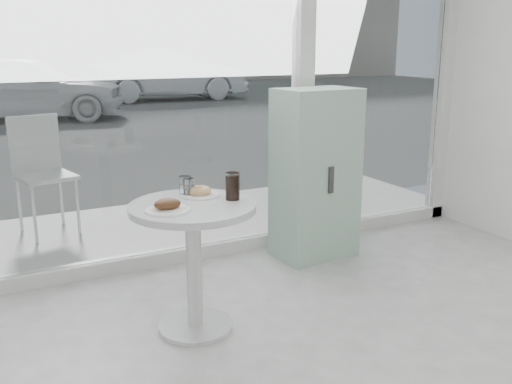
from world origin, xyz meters
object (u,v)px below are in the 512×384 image
plate_donut (200,193)px  water_tumbler_a (185,187)px  mint_cabinet (315,174)px  plate_fritter (168,206)px  car_silver (168,75)px  patio_chair (42,167)px  car_white (25,87)px  cola_glass (233,187)px  main_table (193,241)px  water_tumbler_b (189,189)px

plate_donut → water_tumbler_a: size_ratio=2.00×
mint_cabinet → plate_donut: (-1.19, -0.58, 0.13)m
plate_fritter → plate_donut: 0.34m
car_silver → plate_fritter: (-4.78, -14.00, 0.04)m
patio_chair → car_white: bearing=72.6°
cola_glass → main_table: bearing=176.0°
mint_cabinet → plate_fritter: mint_cabinet is taller
water_tumbler_b → plate_fritter: bearing=-131.9°
car_white → plate_donut: 10.71m
patio_chair → water_tumbler_b: 2.13m
patio_chair → water_tumbler_b: size_ratio=9.23×
car_white → water_tumbler_a: (-0.20, -10.66, 0.09)m
plate_donut → car_silver: bearing=71.9°
water_tumbler_b → car_silver: bearing=71.6°
mint_cabinet → plate_fritter: size_ratio=5.49×
car_silver → cola_glass: 14.62m
mint_cabinet → car_silver: 13.62m
main_table → car_silver: car_silver is taller
car_white → plate_donut: car_white is taller
car_silver → car_white: bearing=129.1°
main_table → patio_chair: (-0.53, 2.20, 0.07)m
patio_chair → main_table: bearing=-88.7°
plate_fritter → cola_glass: cola_glass is taller
plate_fritter → cola_glass: (0.41, 0.06, 0.05)m
car_silver → mint_cabinet: bearing=169.9°
main_table → plate_donut: (0.10, 0.14, 0.24)m
plate_fritter → mint_cabinet: bearing=28.6°
car_silver → water_tumbler_b: 14.51m
water_tumbler_a → car_silver: bearing=71.5°
water_tumbler_a → water_tumbler_b: 0.04m
mint_cabinet → water_tumbler_a: mint_cabinet is taller
car_silver → plate_donut: bearing=165.9°
plate_fritter → water_tumbler_a: size_ratio=2.07×
cola_glass → patio_chair: bearing=109.3°
patio_chair → cola_glass: size_ratio=6.33×
water_tumbler_b → cola_glass: (0.20, -0.18, 0.03)m
car_white → water_tumbler_b: (-0.19, -10.69, 0.09)m
main_table → plate_donut: size_ratio=3.30×
cola_glass → water_tumbler_a: bearing=134.4°
car_silver → plate_donut: size_ratio=19.71×
car_silver → water_tumbler_a: 14.48m
car_silver → cola_glass: bearing=166.6°
mint_cabinet → plate_fritter: (-1.46, -0.80, 0.14)m
water_tumbler_a → cola_glass: 0.30m
plate_fritter → patio_chair: bearing=99.2°
car_silver → plate_donut: car_silver is taller
plate_donut → water_tumbler_b: water_tumbler_b is taller
plate_donut → main_table: bearing=-125.7°
main_table → water_tumbler_a: bearing=80.3°
plate_donut → cola_glass: 0.22m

